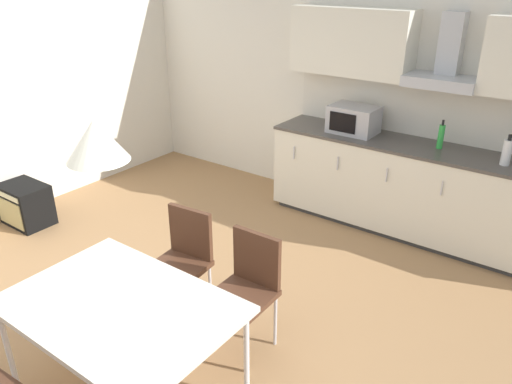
{
  "coord_description": "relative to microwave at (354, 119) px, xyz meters",
  "views": [
    {
      "loc": [
        2.41,
        -1.99,
        2.53
      ],
      "look_at": [
        0.43,
        0.72,
        1.0
      ],
      "focal_mm": 35.0,
      "sensor_mm": 36.0,
      "label": 1
    }
  ],
  "objects": [
    {
      "name": "chair_far_right",
      "position": [
        0.38,
        -2.32,
        -0.55
      ],
      "size": [
        0.41,
        0.41,
        0.87
      ],
      "color": "#4C2D1E",
      "rests_on": "ground_plane"
    },
    {
      "name": "dining_table",
      "position": [
        0.08,
        -3.17,
        -0.4
      ],
      "size": [
        1.36,
        0.94,
        0.72
      ],
      "color": "silver",
      "rests_on": "ground_plane"
    },
    {
      "name": "kitchen_counter",
      "position": [
        0.8,
        0.0,
        -0.61
      ],
      "size": [
        3.17,
        0.63,
        0.94
      ],
      "color": "#333333",
      "rests_on": "ground_plane"
    },
    {
      "name": "guitar_amp",
      "position": [
        -2.64,
        -2.23,
        -0.86
      ],
      "size": [
        0.52,
        0.37,
        0.44
      ],
      "color": "black",
      "rests_on": "ground_plane"
    },
    {
      "name": "ground_plane",
      "position": [
        -0.28,
        -2.63,
        -1.09
      ],
      "size": [
        8.13,
        8.79,
        0.02
      ],
      "primitive_type": "cube",
      "color": "#9E754C"
    },
    {
      "name": "backsplash_tile",
      "position": [
        0.8,
        0.29,
        0.11
      ],
      "size": [
        3.15,
        0.02,
        0.49
      ],
      "primitive_type": "cube",
      "color": "silver",
      "rests_on": "kitchen_counter"
    },
    {
      "name": "microwave",
      "position": [
        0.0,
        0.0,
        0.0
      ],
      "size": [
        0.48,
        0.35,
        0.28
      ],
      "color": "#ADADB2",
      "rests_on": "kitchen_counter"
    },
    {
      "name": "bottle_green",
      "position": [
        0.89,
        0.04,
        -0.02
      ],
      "size": [
        0.06,
        0.06,
        0.28
      ],
      "color": "green",
      "rests_on": "kitchen_counter"
    },
    {
      "name": "wall_back",
      "position": [
        -0.28,
        0.35,
        0.23
      ],
      "size": [
        6.5,
        0.1,
        2.61
      ],
      "primitive_type": "cube",
      "color": "silver",
      "rests_on": "ground_plane"
    },
    {
      "name": "bottle_white",
      "position": [
        1.48,
        -0.06,
        -0.02
      ],
      "size": [
        0.08,
        0.08,
        0.27
      ],
      "color": "white",
      "rests_on": "kitchen_counter"
    },
    {
      "name": "upper_wall_cabinets",
      "position": [
        0.8,
        0.13,
        0.74
      ],
      "size": [
        3.15,
        0.4,
        0.66
      ],
      "color": "silver"
    },
    {
      "name": "pendant_lamp",
      "position": [
        0.08,
        -3.17,
        0.65
      ],
      "size": [
        0.32,
        0.32,
        0.22
      ],
      "primitive_type": "cone",
      "color": "silver"
    },
    {
      "name": "chair_far_left",
      "position": [
        -0.23,
        -2.32,
        -0.55
      ],
      "size": [
        0.44,
        0.44,
        0.87
      ],
      "color": "#4C2D1E",
      "rests_on": "ground_plane"
    }
  ]
}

